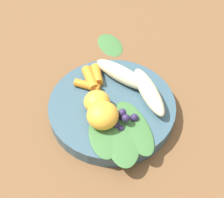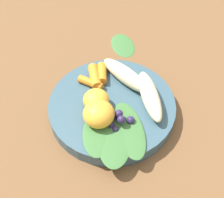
{
  "view_description": "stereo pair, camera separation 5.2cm",
  "coord_description": "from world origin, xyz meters",
  "px_view_note": "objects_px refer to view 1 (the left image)",
  "views": [
    {
      "loc": [
        -0.15,
        -0.31,
        0.44
      ],
      "look_at": [
        0.0,
        0.0,
        0.04
      ],
      "focal_mm": 46.82,
      "sensor_mm": 36.0,
      "label": 1
    },
    {
      "loc": [
        -0.1,
        -0.33,
        0.44
      ],
      "look_at": [
        0.0,
        0.0,
        0.04
      ],
      "focal_mm": 46.82,
      "sensor_mm": 36.0,
      "label": 2
    }
  ],
  "objects_px": {
    "bowl": "(112,107)",
    "banana_peeled_left": "(121,74)",
    "kale_leaf_stray": "(110,44)",
    "orange_segment_near": "(103,115)",
    "banana_peeled_right": "(149,91)"
  },
  "relations": [
    {
      "from": "bowl",
      "to": "banana_peeled_left",
      "type": "bearing_deg",
      "value": 47.64
    },
    {
      "from": "bowl",
      "to": "kale_leaf_stray",
      "type": "distance_m",
      "value": 0.2
    },
    {
      "from": "orange_segment_near",
      "to": "banana_peeled_left",
      "type": "bearing_deg",
      "value": 46.76
    },
    {
      "from": "bowl",
      "to": "kale_leaf_stray",
      "type": "bearing_deg",
      "value": 66.04
    },
    {
      "from": "banana_peeled_right",
      "to": "orange_segment_near",
      "type": "xyz_separation_m",
      "value": [
        -0.1,
        -0.02,
        0.01
      ]
    },
    {
      "from": "bowl",
      "to": "kale_leaf_stray",
      "type": "relative_size",
      "value": 2.67
    },
    {
      "from": "banana_peeled_right",
      "to": "kale_leaf_stray",
      "type": "distance_m",
      "value": 0.2
    },
    {
      "from": "kale_leaf_stray",
      "to": "orange_segment_near",
      "type": "bearing_deg",
      "value": 154.81
    },
    {
      "from": "bowl",
      "to": "banana_peeled_left",
      "type": "distance_m",
      "value": 0.07
    },
    {
      "from": "banana_peeled_right",
      "to": "bowl",
      "type": "bearing_deg",
      "value": 83.16
    },
    {
      "from": "kale_leaf_stray",
      "to": "banana_peeled_left",
      "type": "bearing_deg",
      "value": 166.58
    },
    {
      "from": "banana_peeled_right",
      "to": "orange_segment_near",
      "type": "bearing_deg",
      "value": 106.88
    },
    {
      "from": "banana_peeled_left",
      "to": "orange_segment_near",
      "type": "xyz_separation_m",
      "value": [
        -0.07,
        -0.08,
        0.01
      ]
    },
    {
      "from": "banana_peeled_left",
      "to": "kale_leaf_stray",
      "type": "xyz_separation_m",
      "value": [
        0.04,
        0.14,
        -0.04
      ]
    },
    {
      "from": "bowl",
      "to": "orange_segment_near",
      "type": "xyz_separation_m",
      "value": [
        -0.03,
        -0.03,
        0.03
      ]
    }
  ]
}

